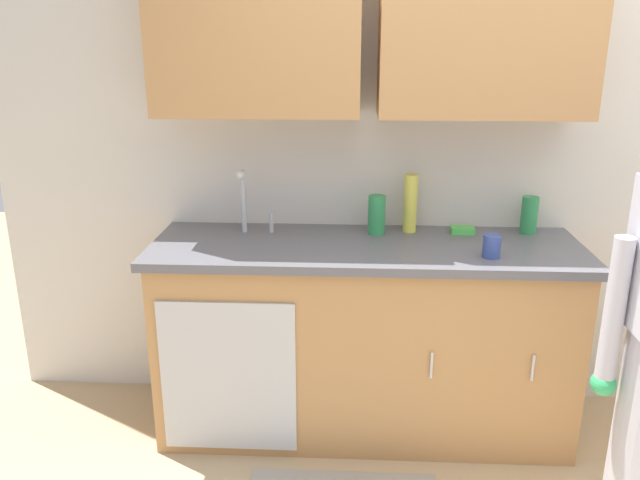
# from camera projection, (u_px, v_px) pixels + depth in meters

# --- Properties ---
(kitchen_wall_with_uppers) EXTENTS (4.80, 0.44, 2.70)m
(kitchen_wall_with_uppers) POSITION_uv_depth(u_px,v_px,m) (455.00, 117.00, 2.98)
(kitchen_wall_with_uppers) COLOR beige
(kitchen_wall_with_uppers) RESTS_ON ground
(counter_cabinet) EXTENTS (1.90, 0.62, 0.90)m
(counter_cabinet) POSITION_uv_depth(u_px,v_px,m) (363.00, 341.00, 3.04)
(counter_cabinet) COLOR #B27F4C
(counter_cabinet) RESTS_ON ground
(countertop) EXTENTS (1.96, 0.66, 0.04)m
(countertop) POSITION_uv_depth(u_px,v_px,m) (366.00, 247.00, 2.89)
(countertop) COLOR #595960
(countertop) RESTS_ON counter_cabinet
(sink) EXTENTS (0.50, 0.36, 0.35)m
(sink) POSITION_uv_depth(u_px,v_px,m) (248.00, 244.00, 2.93)
(sink) COLOR #B7BABF
(sink) RESTS_ON counter_cabinet
(bottle_cleaner_spray) EXTENTS (0.06, 0.06, 0.28)m
(bottle_cleaner_spray) POSITION_uv_depth(u_px,v_px,m) (410.00, 203.00, 3.02)
(bottle_cleaner_spray) COLOR #D8D14C
(bottle_cleaner_spray) RESTS_ON countertop
(bottle_water_short) EXTENTS (0.08, 0.08, 0.19)m
(bottle_water_short) POSITION_uv_depth(u_px,v_px,m) (377.00, 215.00, 3.00)
(bottle_water_short) COLOR #2D8C4C
(bottle_water_short) RESTS_ON countertop
(bottle_soap) EXTENTS (0.08, 0.08, 0.18)m
(bottle_soap) POSITION_uv_depth(u_px,v_px,m) (529.00, 215.00, 3.02)
(bottle_soap) COLOR #2D8C4C
(bottle_soap) RESTS_ON countertop
(cup_by_sink) EXTENTS (0.08, 0.08, 0.10)m
(cup_by_sink) POSITION_uv_depth(u_px,v_px,m) (492.00, 246.00, 2.69)
(cup_by_sink) COLOR #33478C
(cup_by_sink) RESTS_ON countertop
(sponge) EXTENTS (0.11, 0.07, 0.03)m
(sponge) POSITION_uv_depth(u_px,v_px,m) (462.00, 230.00, 3.03)
(sponge) COLOR #4CBF4C
(sponge) RESTS_ON countertop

